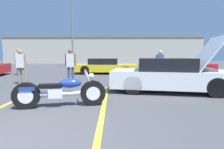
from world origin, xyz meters
The scene contains 13 objects.
ground_plane centered at (0.00, 0.00, 0.00)m, with size 80.00×80.00×0.00m, color #474749.
parking_stripe_foreground centered at (-1.32, 2.18, 0.00)m, with size 0.12×5.41×0.01m, color yellow.
parking_stripe_middle centered at (1.45, 2.18, 0.00)m, with size 0.12×5.41×0.01m, color yellow.
far_building centered at (0.00, 27.47, 2.34)m, with size 32.00×4.20×4.40m.
light_pole centered at (-2.90, 17.69, 4.79)m, with size 1.21×0.28×8.81m.
motorcycle centered at (0.29, 2.04, 0.41)m, with size 2.40×0.80×0.98m.
show_car_hood_open centered at (3.89, 4.11, 0.62)m, with size 4.63×2.50×2.08m.
parked_car_mid_row centered at (1.12, 10.44, 0.55)m, with size 4.69×1.95×1.13m.
parked_car_right_row centered at (7.30, 11.38, 0.51)m, with size 4.78×2.45×1.04m.
spectator_near_motorcycle centered at (-2.65, 5.61, 0.97)m, with size 0.52×0.22×1.64m.
spectator_by_show_car centered at (-4.79, 9.42, 1.09)m, with size 0.52×0.24×1.81m.
spectator_midground centered at (4.37, 7.39, 0.97)m, with size 0.52×0.22×1.65m.
spectator_far_lot centered at (-0.36, 5.88, 1.00)m, with size 0.52×0.22×1.68m.
Camera 1 is at (1.71, -2.56, 1.40)m, focal length 28.00 mm.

